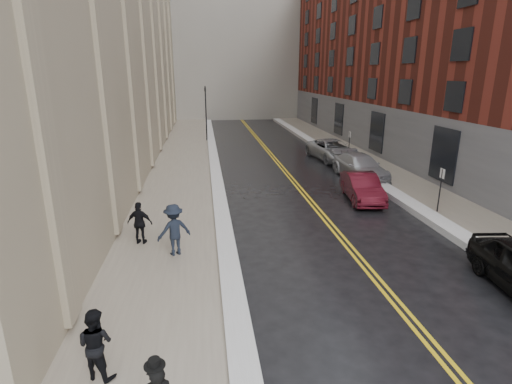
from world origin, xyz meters
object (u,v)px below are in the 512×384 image
object	(u,v)px
car_maroon	(362,187)
pedestrian_a	(96,344)
car_silver_far	(332,150)
pedestrian_b	(174,230)
pedestrian_c	(140,223)
car_silver_near	(360,167)

from	to	relation	value
car_maroon	pedestrian_a	world-z (taller)	pedestrian_a
car_maroon	car_silver_far	world-z (taller)	car_silver_far
pedestrian_b	pedestrian_c	xyz separation A→B (m)	(-1.35, 1.13, -0.12)
pedestrian_c	car_silver_far	bearing A→B (deg)	-116.81
car_silver_far	pedestrian_c	world-z (taller)	pedestrian_c
pedestrian_a	pedestrian_b	xyz separation A→B (m)	(1.26, 5.91, 0.13)
pedestrian_a	pedestrian_b	bearing A→B (deg)	-77.99
car_silver_far	pedestrian_b	xyz separation A→B (m)	(-10.87, -15.61, 0.34)
car_maroon	car_silver_near	world-z (taller)	car_silver_near
car_silver_far	pedestrian_a	size ratio (longest dim) A/B	3.36
car_maroon	pedestrian_b	world-z (taller)	pedestrian_b
car_silver_near	pedestrian_c	bearing A→B (deg)	-149.18
car_maroon	pedestrian_c	size ratio (longest dim) A/B	2.57
car_silver_far	pedestrian_b	size ratio (longest dim) A/B	2.89
car_silver_far	pedestrian_c	bearing A→B (deg)	-137.52
car_maroon	car_silver_far	size ratio (longest dim) A/B	0.78
car_silver_near	car_maroon	bearing A→B (deg)	-115.37
pedestrian_c	pedestrian_a	bearing A→B (deg)	104.10
car_silver_near	car_silver_far	size ratio (longest dim) A/B	0.94
pedestrian_b	pedestrian_c	bearing A→B (deg)	-62.88
car_maroon	car_silver_far	bearing A→B (deg)	87.94
car_maroon	car_silver_near	size ratio (longest dim) A/B	0.83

